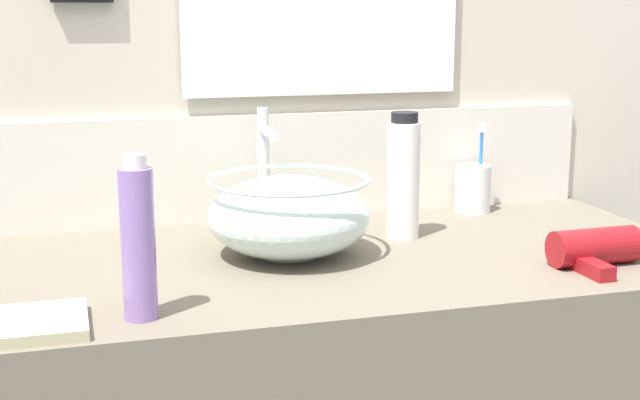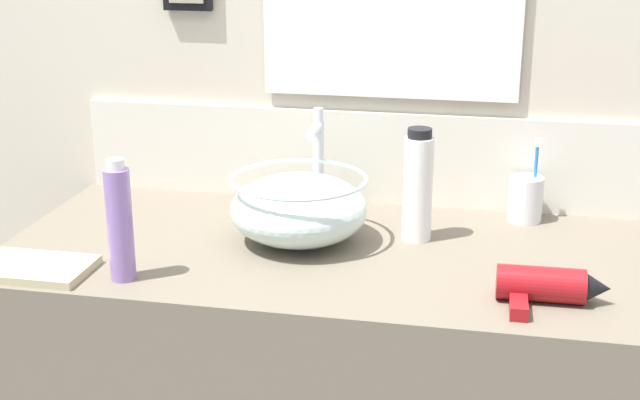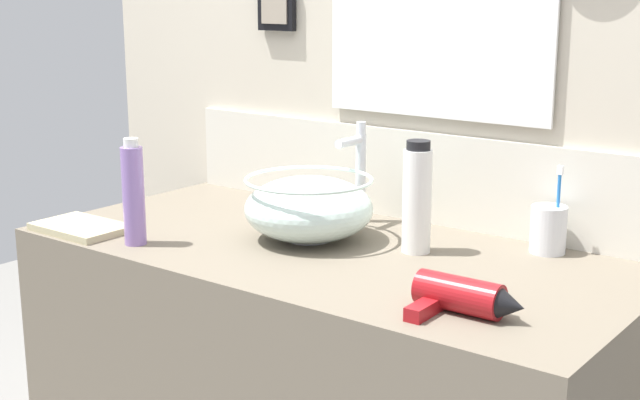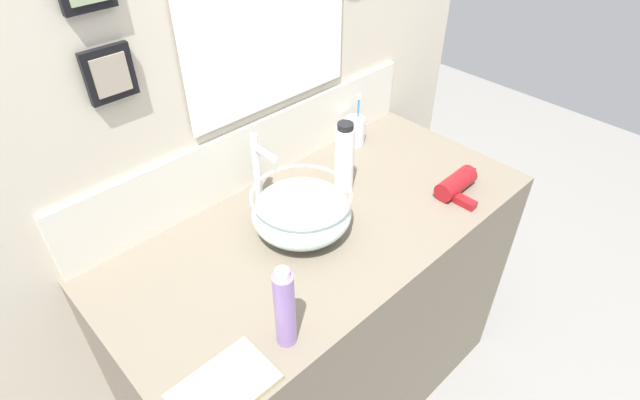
# 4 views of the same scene
# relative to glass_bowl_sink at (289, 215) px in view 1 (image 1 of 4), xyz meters

# --- Properties ---
(back_panel) EXTENTS (1.96, 0.09, 2.44)m
(back_panel) POSITION_rel_glass_bowl_sink_xyz_m (0.07, 0.32, 0.25)
(back_panel) COLOR beige
(back_panel) RESTS_ON ground
(glass_bowl_sink) EXTENTS (0.28, 0.28, 0.14)m
(glass_bowl_sink) POSITION_rel_glass_bowl_sink_xyz_m (0.00, 0.00, 0.00)
(glass_bowl_sink) COLOR silver
(glass_bowl_sink) RESTS_ON vanity_counter
(faucet) EXTENTS (0.02, 0.10, 0.24)m
(faucet) POSITION_rel_glass_bowl_sink_xyz_m (0.00, 0.19, 0.06)
(faucet) COLOR silver
(faucet) RESTS_ON vanity_counter
(hair_drier) EXTENTS (0.19, 0.13, 0.06)m
(hair_drier) POSITION_rel_glass_bowl_sink_xyz_m (0.49, -0.20, -0.04)
(hair_drier) COLOR maroon
(hair_drier) RESTS_ON vanity_counter
(toothbrush_cup) EXTENTS (0.07, 0.07, 0.18)m
(toothbrush_cup) POSITION_rel_glass_bowl_sink_xyz_m (0.45, 0.22, -0.02)
(toothbrush_cup) COLOR silver
(toothbrush_cup) RESTS_ON vanity_counter
(soap_dispenser) EXTENTS (0.05, 0.05, 0.23)m
(soap_dispenser) POSITION_rel_glass_bowl_sink_xyz_m (-0.27, -0.25, 0.04)
(soap_dispenser) COLOR #8C6BB2
(soap_dispenser) RESTS_ON vanity_counter
(shampoo_bottle) EXTENTS (0.06, 0.06, 0.23)m
(shampoo_bottle) POSITION_rel_glass_bowl_sink_xyz_m (0.23, 0.06, 0.04)
(shampoo_bottle) COLOR white
(shampoo_bottle) RESTS_ON vanity_counter
(hand_towel) EXTENTS (0.21, 0.14, 0.02)m
(hand_towel) POSITION_rel_glass_bowl_sink_xyz_m (-0.45, -0.26, -0.06)
(hand_towel) COLOR tan
(hand_towel) RESTS_ON vanity_counter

